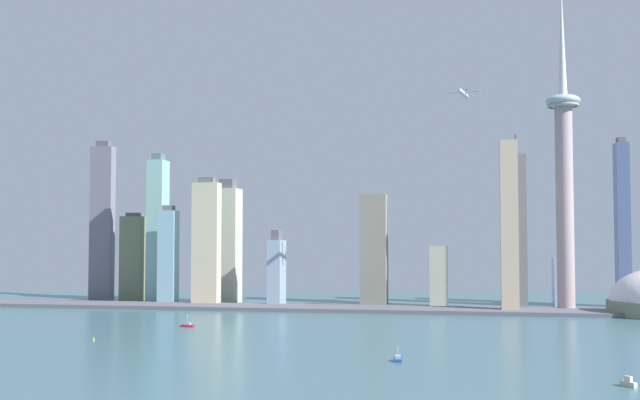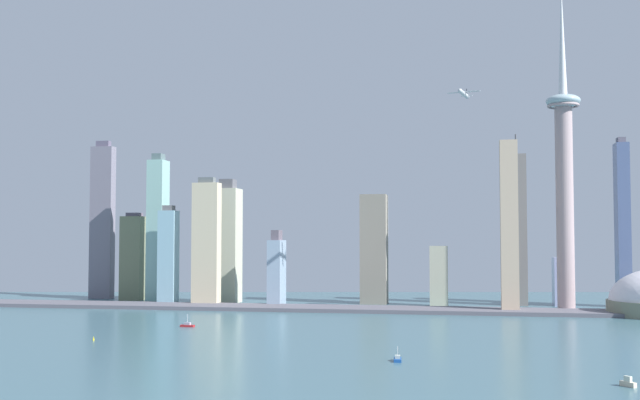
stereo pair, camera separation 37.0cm
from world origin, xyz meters
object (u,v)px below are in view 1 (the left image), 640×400
Objects in this scene: skyscraper_1 at (509,226)px; skyscraper_8 at (227,244)px; skyscraper_2 at (559,281)px; skyscraper_12 at (439,276)px; skyscraper_6 at (622,224)px; skyscraper_9 at (102,221)px; skyscraper_11 at (517,229)px; boat_0 at (628,383)px; airplane at (463,93)px; boat_1 at (187,325)px; skyscraper_4 at (168,257)px; skyscraper_5 at (374,249)px; observation_tower at (564,168)px; skyscraper_0 at (206,243)px; skyscraper_7 at (158,230)px; channel_buoy_0 at (94,338)px; skyscraper_10 at (277,271)px; boat_3 at (398,359)px; skyscraper_3 at (134,257)px.

skyscraper_1 is 302.50m from skyscraper_8.
skyscraper_8 reaches higher than skyscraper_2.
skyscraper_6 is at bearing 8.76° from skyscraper_12.
skyscraper_9 is 467.97m from skyscraper_11.
airplane is at bearing 153.80° from boat_0.
airplane is at bearing -18.42° from skyscraper_9.
boat_1 is (-369.69, -253.72, -82.81)m from skyscraper_6.
airplane reaches higher than skyscraper_11.
skyscraper_11 is at bearing -179.42° from skyscraper_6.
skyscraper_5 is at bearing 15.02° from skyscraper_4.
skyscraper_9 is at bearing 179.22° from skyscraper_6.
observation_tower is at bearing 27.46° from skyscraper_1.
skyscraper_5 is at bearing 147.93° from skyscraper_1.
skyscraper_0 reaches higher than boat_1.
skyscraper_7 is 331.96m from channel_buoy_0.
skyscraper_10 reaches higher than boat_0.
skyscraper_7 is at bearing 34.38° from boat_3.
skyscraper_4 is 9.07× the size of boat_1.
skyscraper_9 is at bearing 167.43° from skyscraper_1.
skyscraper_2 is at bearing -23.00° from boat_3.
skyscraper_5 is 0.67× the size of skyscraper_6.
boat_3 is at bearing -91.67° from skyscraper_12.
skyscraper_11 is 96.78m from skyscraper_12.
boat_3 reaches higher than boat_0.
skyscraper_7 reaches higher than skyscraper_10.
skyscraper_2 is (1.63, 68.10, -110.84)m from observation_tower.
skyscraper_9 reaches higher than skyscraper_8.
skyscraper_12 is at bearing -161.10° from skyscraper_11.
skyscraper_4 is at bearing -41.76° from skyscraper_3.
skyscraper_3 is 0.57× the size of skyscraper_6.
skyscraper_0 is at bearing -90.79° from airplane.
skyscraper_9 reaches higher than skyscraper_4.
skyscraper_0 is 278.77m from channel_buoy_0.
skyscraper_3 is 12.85× the size of boat_0.
skyscraper_1 reaches higher than skyscraper_12.
skyscraper_3 is 33.13× the size of channel_buoy_0.
skyscraper_5 is 0.63× the size of skyscraper_9.
skyscraper_4 is 215.60m from boat_1.
boat_1 is at bearing -163.47° from boat_0.
skyscraper_10 is (-93.62, -52.78, -22.21)m from skyscraper_5.
skyscraper_11 is (467.75, -8.86, -11.04)m from skyscraper_9.
skyscraper_2 is at bearing 45.34° from channel_buoy_0.
skyscraper_7 is at bearing 127.74° from skyscraper_4.
skyscraper_11 is at bearing 143.42° from boat_0.
observation_tower is at bearing -134.10° from skyscraper_6.
airplane is (188.65, -68.71, 162.89)m from skyscraper_10.
boat_1 is (-265.29, -252.66, -77.03)m from skyscraper_11.
boat_1 is at bearing -115.55° from skyscraper_5.
skyscraper_11 reaches higher than skyscraper_4.
skyscraper_4 is at bearing -169.88° from skyscraper_11.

